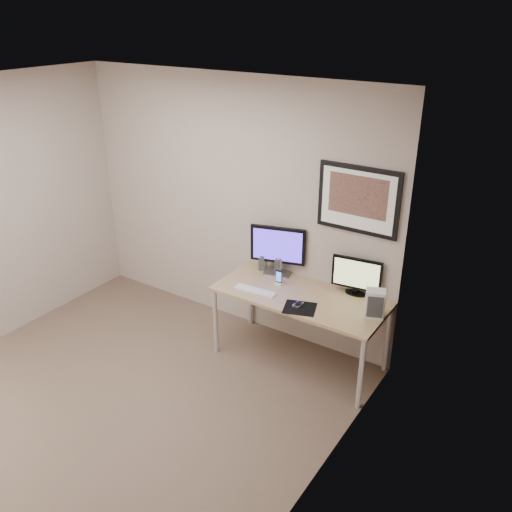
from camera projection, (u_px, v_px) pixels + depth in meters
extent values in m
plane|color=brown|center=(124.00, 400.00, 4.76)|extent=(3.60, 3.60, 0.00)
plane|color=white|center=(84.00, 95.00, 3.66)|extent=(3.60, 3.60, 0.00)
plane|color=gray|center=(233.00, 205.00, 5.50)|extent=(3.60, 0.00, 3.60)
plane|color=gray|center=(312.00, 338.00, 3.32)|extent=(0.00, 3.40, 3.40)
cube|color=#8B6243|center=(301.00, 296.00, 4.98)|extent=(1.60, 0.70, 0.03)
cylinder|color=silver|center=(216.00, 321.00, 5.28)|extent=(0.04, 0.04, 0.70)
cylinder|color=silver|center=(251.00, 295.00, 5.75)|extent=(0.04, 0.04, 0.70)
cylinder|color=silver|center=(361.00, 374.00, 4.53)|extent=(0.04, 0.04, 0.70)
cylinder|color=silver|center=(388.00, 339.00, 5.00)|extent=(0.04, 0.04, 0.70)
cube|color=black|center=(358.00, 200.00, 4.68)|extent=(0.75, 0.03, 0.60)
cube|color=white|center=(358.00, 200.00, 4.67)|extent=(0.67, 0.00, 0.52)
cube|color=#C76E1B|center=(358.00, 196.00, 4.65)|extent=(0.54, 0.00, 0.36)
cube|color=#ADADB2|center=(277.00, 273.00, 5.36)|extent=(0.29, 0.24, 0.02)
cube|color=#ADADB2|center=(277.00, 267.00, 5.34)|extent=(0.06, 0.05, 0.11)
cube|color=black|center=(278.00, 245.00, 5.24)|extent=(0.53, 0.18, 0.37)
cube|color=#391FC5|center=(277.00, 246.00, 5.22)|extent=(0.47, 0.14, 0.31)
cube|color=black|center=(355.00, 293.00, 4.99)|extent=(0.21, 0.13, 0.02)
cube|color=black|center=(355.00, 290.00, 4.98)|extent=(0.05, 0.04, 0.04)
cube|color=black|center=(357.00, 274.00, 4.90)|extent=(0.46, 0.09, 0.30)
cube|color=#9CA167|center=(356.00, 274.00, 4.89)|extent=(0.41, 0.06, 0.26)
cylinder|color=#ADADB2|center=(263.00, 262.00, 5.39)|extent=(0.09, 0.09, 0.20)
cylinder|color=#ADADB2|center=(279.00, 266.00, 5.32)|extent=(0.08, 0.08, 0.18)
cube|color=black|center=(279.00, 277.00, 5.14)|extent=(0.07, 0.07, 0.15)
cube|color=silver|center=(255.00, 291.00, 5.04)|extent=(0.42, 0.14, 0.01)
cube|color=black|center=(300.00, 308.00, 4.76)|extent=(0.34, 0.32, 0.00)
ellipsoid|color=black|center=(298.00, 304.00, 4.78)|extent=(0.06, 0.10, 0.04)
cube|color=silver|center=(375.00, 304.00, 4.58)|extent=(0.20, 0.17, 0.25)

